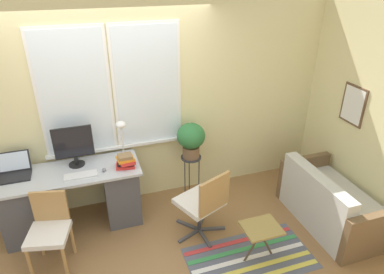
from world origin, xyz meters
name	(u,v)px	position (x,y,z in m)	size (l,w,h in m)	color
ground_plane	(130,230)	(0.00, 0.00, 0.00)	(14.00, 14.00, 0.00)	olive
wall_back_with_window	(112,107)	(0.00, 0.69, 1.36)	(9.00, 0.12, 2.70)	beige
wall_right_with_picture	(345,100)	(2.89, 0.00, 1.35)	(0.08, 9.00, 2.70)	beige
desk	(73,198)	(-0.60, 0.31, 0.41)	(1.62, 0.61, 0.78)	#B2B7BC
laptop	(14,171)	(-1.17, 0.42, 0.83)	(0.35, 0.31, 0.24)	black
monitor	(74,145)	(-0.50, 0.44, 1.04)	(0.45, 0.19, 0.49)	black
keyboard	(81,175)	(-0.47, 0.17, 0.79)	(0.36, 0.14, 0.02)	silver
mouse	(104,170)	(-0.20, 0.19, 0.79)	(0.04, 0.07, 0.04)	slate
desk_lamp	(121,130)	(0.06, 0.45, 1.14)	(0.13, 0.13, 0.48)	white
book_stack	(126,161)	(0.05, 0.21, 0.85)	(0.24, 0.21, 0.17)	red
desk_chair_wooden	(49,229)	(-0.84, -0.25, 0.46)	(0.48, 0.49, 0.83)	#B2844C
office_chair_swivel	(204,202)	(0.83, -0.35, 0.47)	(0.62, 0.62, 0.89)	#47474C
couch_loveseat	(330,204)	(2.39, -0.63, 0.27)	(0.74, 1.34, 0.74)	beige
plant_stand	(191,161)	(0.93, 0.43, 0.55)	(0.27, 0.27, 0.63)	#333338
potted_plant	(191,138)	(0.93, 0.43, 0.90)	(0.37, 0.37, 0.48)	brown
floor_rug_striped	(250,258)	(1.19, -0.88, 0.00)	(1.38, 0.75, 0.01)	#565B6B
folding_stool	(261,230)	(1.28, -0.89, 0.39)	(0.39, 0.34, 0.44)	olive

